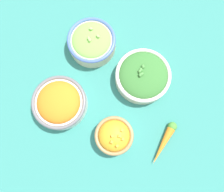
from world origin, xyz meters
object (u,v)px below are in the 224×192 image
object	(u,v)px
bowl_squash	(114,136)
bowl_lettuce	(92,42)
loose_carrot	(164,142)
bowl_carrots	(60,103)
bowl_broccoli	(143,76)

from	to	relation	value
bowl_squash	bowl_lettuce	size ratio (longest dim) A/B	0.75
loose_carrot	bowl_carrots	bearing A→B (deg)	-80.31
bowl_carrots	bowl_broccoli	distance (m)	0.28
bowl_squash	bowl_carrots	bearing A→B (deg)	177.62
bowl_squash	bowl_broccoli	xyz separation A→B (m)	(-0.01, 0.21, -0.00)
bowl_lettuce	loose_carrot	xyz separation A→B (m)	(0.36, -0.18, -0.02)
bowl_squash	bowl_lettuce	world-z (taller)	bowl_squash
bowl_broccoli	loose_carrot	world-z (taller)	bowl_broccoli
bowl_lettuce	bowl_broccoli	distance (m)	0.21
bowl_squash	loose_carrot	distance (m)	0.16
bowl_lettuce	bowl_broccoli	world-z (taller)	same
bowl_carrots	loose_carrot	distance (m)	0.36
bowl_broccoli	loose_carrot	distance (m)	0.22
bowl_lettuce	bowl_carrots	bearing A→B (deg)	-87.36
bowl_lettuce	bowl_carrots	size ratio (longest dim) A/B	0.93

